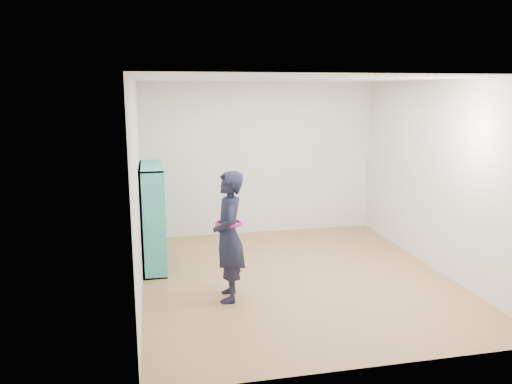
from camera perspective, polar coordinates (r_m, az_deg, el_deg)
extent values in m
plane|color=#9B7846|center=(6.79, 4.54, -9.74)|extent=(4.50, 4.50, 0.00)
plane|color=white|center=(6.32, 4.93, 12.77)|extent=(4.50, 4.50, 0.00)
cube|color=silver|center=(6.16, -13.37, 0.37)|extent=(0.02, 4.50, 2.60)
cube|color=silver|center=(7.26, 20.03, 1.65)|extent=(0.02, 4.50, 2.60)
cube|color=silver|center=(8.58, 0.39, 3.81)|extent=(4.00, 0.02, 2.60)
cube|color=silver|center=(4.38, 13.25, -4.19)|extent=(4.00, 0.02, 2.60)
cube|color=teal|center=(6.62, -11.63, -3.89)|extent=(0.32, 0.02, 1.45)
cube|color=teal|center=(7.65, -11.72, -1.78)|extent=(0.32, 0.02, 1.45)
cube|color=teal|center=(7.34, -11.45, -8.17)|extent=(0.32, 1.09, 0.02)
cube|color=teal|center=(6.99, -11.92, 2.92)|extent=(0.32, 1.09, 0.02)
cube|color=teal|center=(7.14, -12.86, -2.81)|extent=(0.02, 1.09, 1.45)
cube|color=teal|center=(6.97, -11.66, -3.11)|extent=(0.29, 0.02, 1.41)
cube|color=teal|center=(7.30, -11.69, -2.43)|extent=(0.29, 0.02, 1.41)
cube|color=teal|center=(7.23, -11.56, -5.46)|extent=(0.29, 1.04, 0.02)
cube|color=teal|center=(7.13, -11.68, -2.76)|extent=(0.29, 1.04, 0.02)
cube|color=teal|center=(7.06, -11.79, 0.00)|extent=(0.29, 1.04, 0.02)
cube|color=beige|center=(6.99, -11.27, -8.76)|extent=(0.20, 0.13, 0.05)
cube|color=black|center=(6.81, -11.33, -5.37)|extent=(0.16, 0.15, 0.24)
cube|color=maroon|center=(6.72, -11.44, -2.74)|extent=(0.16, 0.15, 0.18)
cube|color=silver|center=(6.70, -11.62, -0.28)|extent=(0.20, 0.13, 0.05)
cube|color=navy|center=(7.24, -11.27, -7.18)|extent=(0.16, 0.15, 0.26)
cube|color=brown|center=(7.15, -11.37, -4.79)|extent=(0.16, 0.15, 0.18)
cube|color=#BFB28C|center=(7.12, -11.55, -2.38)|extent=(0.20, 0.13, 0.08)
cube|color=#26594C|center=(6.98, -11.61, 0.95)|extent=(0.16, 0.15, 0.23)
cube|color=beige|center=(7.58, -11.31, -6.58)|extent=(0.16, 0.15, 0.19)
cube|color=black|center=(7.54, -11.47, -4.34)|extent=(0.20, 0.13, 0.08)
cube|color=maroon|center=(7.39, -11.53, -1.37)|extent=(0.16, 0.15, 0.20)
cube|color=silver|center=(7.33, -11.64, 1.26)|extent=(0.16, 0.15, 0.19)
imported|color=black|center=(5.89, -3.12, -5.09)|extent=(0.44, 0.61, 1.55)
torus|color=#B10D6D|center=(5.84, -3.14, -3.61)|extent=(0.36, 0.36, 0.04)
cube|color=silver|center=(5.93, -4.55, -3.95)|extent=(0.02, 0.10, 0.12)
cube|color=black|center=(5.93, -4.55, -3.95)|extent=(0.02, 0.09, 0.12)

